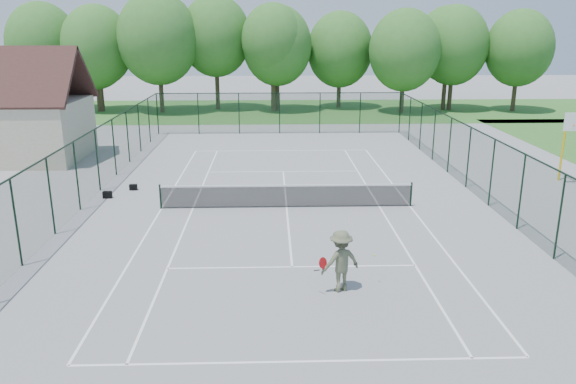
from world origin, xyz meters
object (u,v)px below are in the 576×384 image
(tennis_net, at_px, (287,195))
(tennis_player, at_px, (341,261))
(sports_bag_a, at_px, (107,195))
(basketball_goal, at_px, (570,133))

(tennis_net, distance_m, tennis_player, 8.26)
(tennis_player, bearing_deg, sports_bag_a, 134.50)
(tennis_net, bearing_deg, tennis_player, -80.40)
(basketball_goal, distance_m, sports_bag_a, 22.76)
(basketball_goal, height_order, tennis_player, basketball_goal)
(basketball_goal, xyz_separation_m, sports_bag_a, (-22.55, -1.95, -2.41))
(tennis_net, distance_m, sports_bag_a, 8.47)
(basketball_goal, relative_size, sports_bag_a, 9.21)
(sports_bag_a, relative_size, tennis_player, 0.20)
(tennis_net, height_order, basketball_goal, basketball_goal)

